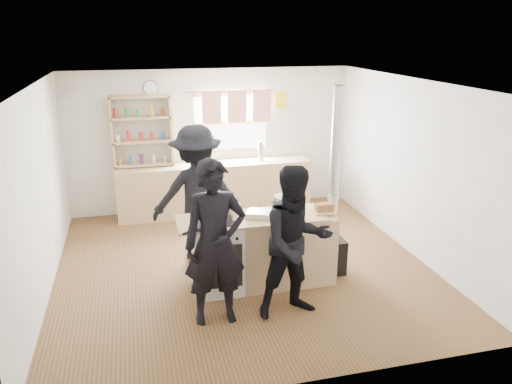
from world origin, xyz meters
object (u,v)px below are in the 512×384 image
Objects in this scene: stockpot_counter at (286,203)px; roast_tray at (261,214)px; cooking_island at (263,250)px; skillet_greens at (203,226)px; bread_board at (324,209)px; person_near_left at (215,243)px; person_near_right at (296,243)px; thermos at (261,152)px; person_far at (197,194)px; stockpot_stove at (229,210)px; flue_heater at (332,227)px.

roast_tray is at bearing -161.23° from stockpot_counter.
stockpot_counter is at bearing 17.50° from cooking_island.
skillet_greens is 1.23× the size of stockpot_counter.
cooking_island is 0.94m from skillet_greens.
person_near_left is (-1.50, -0.63, -0.04)m from bread_board.
person_near_right is (-0.15, -0.88, -0.15)m from stockpot_counter.
thermos is 2.69m from stockpot_counter.
person_far is at bearing 85.78° from skillet_greens.
thermos is 1.12× the size of bread_board.
bread_board is at bearing -88.08° from thermos.
person_near_left is at bearing -83.09° from skillet_greens.
stockpot_stove is 0.88× the size of bread_board.
stockpot_counter is 1.31m from person_near_left.
cooking_island is 0.66m from stockpot_counter.
person_near_right is (0.21, -0.76, -0.09)m from roast_tray.
person_near_right is at bearing -4.93° from person_near_left.
cooking_island is 0.90m from person_near_right.
skillet_greens is at bearing -116.20° from thermos.
stockpot_stove is at bearing -179.23° from flue_heater.
thermos is 3.74m from person_near_left.
stockpot_stove is at bearing 105.87° from person_far.
cooking_island is 5.18× the size of skillet_greens.
bread_board is 1.81m from person_far.
thermos reaches higher than roast_tray.
person_far is (-0.28, 0.91, -0.06)m from stockpot_stove.
flue_heater reaches higher than skillet_greens.
stockpot_counter is at bearing 2.22° from stockpot_stove.
flue_heater is 1.20m from person_near_right.
stockpot_stove reaches higher than skillet_greens.
thermos is at bearing 67.84° from stockpot_stove.
skillet_greens is 0.22× the size of person_near_right.
cooking_island is 6.99× the size of bread_board.
thermos reaches higher than bread_board.
cooking_island is 1.11× the size of person_near_right.
flue_heater is 1.33× the size of person_near_left.
stockpot_counter is (-0.36, -2.67, -0.03)m from thermos.
flue_heater is at bearing 0.77° from stockpot_stove.
skillet_greens is at bearing 143.54° from person_near_right.
thermos is 2.88m from roast_tray.
flue_heater reaches higher than roast_tray.
bread_board is 0.15× the size of person_far.
thermos is 3.32m from skillet_greens.
skillet_greens is at bearing 97.52° from person_near_left.
bread_board is at bearing -139.64° from flue_heater.
bread_board is at bearing -6.60° from stockpot_stove.
flue_heater is (1.38, 0.02, -0.36)m from stockpot_stove.
person_far is (-0.65, 1.01, -0.01)m from roast_tray.
skillet_greens is at bearing -165.06° from cooking_island.
bread_board is (1.19, -0.14, -0.04)m from stockpot_stove.
bread_board reaches higher than cooking_island.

